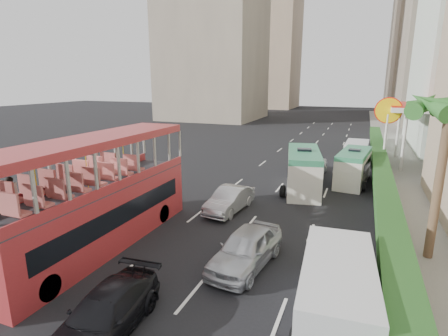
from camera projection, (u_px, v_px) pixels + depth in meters
The scene contains 18 objects.
ground_plane at pixel (222, 271), 14.04m from camera, with size 200.00×200.00×0.00m, color black.
double_decker_bus at pixel (97, 194), 15.58m from camera, with size 2.50×11.00×5.06m, color #AB2A2D.
car_silver_lane_a at pixel (230, 211), 20.54m from camera, with size 1.46×4.20×1.38m, color silver.
car_silver_lane_b at pixel (246, 266), 14.42m from camera, with size 1.83×4.56×1.55m, color silver.
car_black at pixel (107, 333), 10.56m from camera, with size 1.84×4.52×1.31m, color black.
van_asset at pixel (308, 176), 28.00m from camera, with size 2.48×5.37×1.49m, color silver.
minibus_near at pixel (303, 171), 24.22m from camera, with size 2.09×6.28×2.78m, color silver.
minibus_far at pixel (353, 167), 25.89m from camera, with size 1.83×5.50×2.44m, color silver.
panel_van_near at pixel (337, 294), 10.70m from camera, with size 2.10×5.26×2.10m, color silver.
panel_van_far at pixel (356, 153), 32.39m from camera, with size 1.94×4.86×1.94m, color silver.
sidewalk at pixel (407, 160), 33.33m from camera, with size 6.00×120.00×0.18m, color #99968C.
kerb_wall at pixel (380, 181), 24.27m from camera, with size 0.30×44.00×1.00m, color silver.
hedge at pixel (381, 169), 24.07m from camera, with size 1.10×44.00×0.70m, color #2D6626.
palm_tree at pixel (439, 184), 14.03m from camera, with size 0.36×0.36×6.40m, color brown.
shell_station at pixel (426, 136), 30.53m from camera, with size 6.50×8.00×5.50m, color silver.
tower_far_a at pixel (433, 13), 76.60m from camera, with size 14.00×14.00×44.00m, color tan.
tower_far_b at pixel (419, 35), 96.92m from camera, with size 14.00×14.00×40.00m, color gray.
tower_left_b at pixel (269, 24), 97.56m from camera, with size 16.00×16.00×46.00m, color tan.
Camera 1 is at (4.75, -11.70, 7.39)m, focal length 28.00 mm.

